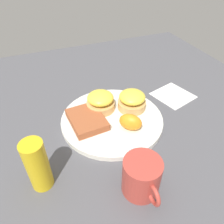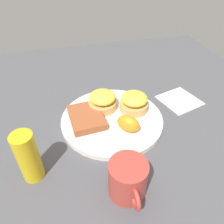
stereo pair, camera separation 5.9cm
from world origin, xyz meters
TOP-DOWN VIEW (x-y plane):
  - ground_plane at (0.00, 0.00)m, footprint 1.10×1.10m
  - plate at (0.00, 0.00)m, footprint 0.28×0.28m
  - sandwich_benedict_left at (-0.02, 0.07)m, footprint 0.08×0.08m
  - sandwich_benedict_right at (-0.05, -0.02)m, footprint 0.08×0.08m
  - hashbrown_patty at (-0.01, -0.07)m, footprint 0.12×0.09m
  - orange_wedge at (0.06, 0.03)m, footprint 0.07×0.07m
  - fork at (0.06, -0.04)m, footprint 0.20×0.12m
  - cup at (0.21, -0.02)m, footprint 0.10×0.08m
  - napkin at (-0.04, 0.23)m, footprint 0.14×0.14m
  - condiment_bottle at (0.13, -0.21)m, footprint 0.04×0.04m

SIDE VIEW (x-z plane):
  - ground_plane at x=0.00m, z-range 0.00..0.00m
  - napkin at x=-0.04m, z-range 0.00..0.00m
  - plate at x=0.00m, z-range 0.00..0.01m
  - fork at x=0.06m, z-range 0.01..0.02m
  - hashbrown_patty at x=-0.01m, z-range 0.01..0.03m
  - orange_wedge at x=0.06m, z-range 0.01..0.06m
  - sandwich_benedict_left at x=-0.02m, z-range 0.01..0.07m
  - sandwich_benedict_right at x=-0.05m, z-range 0.01..0.07m
  - cup at x=0.21m, z-range 0.00..0.08m
  - condiment_bottle at x=0.13m, z-range 0.00..0.12m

